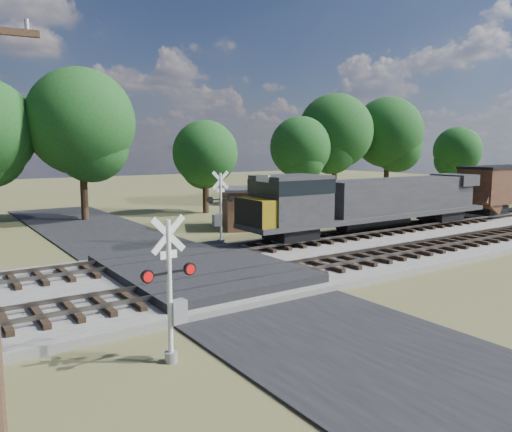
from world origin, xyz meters
TOP-DOWN VIEW (x-y plane):
  - ground at (0.00, 0.00)m, footprint 160.00×160.00m
  - ballast_bed at (10.00, 0.50)m, footprint 140.00×10.00m
  - road at (0.00, 0.00)m, footprint 7.00×60.00m
  - crossing_panel at (0.00, 0.50)m, footprint 7.00×9.00m
  - track_near at (3.12, -2.00)m, footprint 140.00×2.60m
  - track_far at (3.12, 3.00)m, footprint 140.00×2.60m
  - crossing_signal_near at (-4.55, -6.75)m, footprint 1.59×0.36m
  - crossing_signal_far at (4.50, 6.48)m, footprint 1.74×0.38m
  - equipment_shed at (9.53, 10.69)m, footprint 5.56×5.56m
  - treeline at (6.95, 20.33)m, footprint 80.55×11.04m

SIDE VIEW (x-z plane):
  - ground at x=0.00m, z-range 0.00..0.00m
  - road at x=0.00m, z-range 0.00..0.08m
  - ballast_bed at x=10.00m, z-range 0.00..0.30m
  - crossing_panel at x=0.00m, z-range 0.01..0.62m
  - track_near at x=3.12m, z-range 0.25..0.58m
  - track_far at x=3.12m, z-range 0.25..0.58m
  - equipment_shed at x=9.53m, z-range 0.02..2.89m
  - crossing_signal_near at x=-4.55m, z-range -0.33..3.61m
  - crossing_signal_far at x=4.50m, z-range -0.36..3.97m
  - treeline at x=6.95m, z-range 0.86..12.52m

